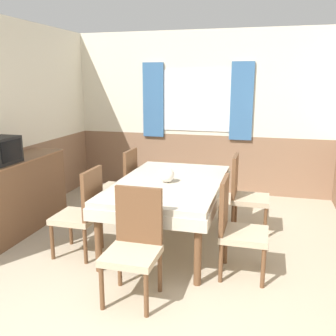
# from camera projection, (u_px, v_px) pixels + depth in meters

# --- Properties ---
(wall_back) EXTENTS (4.59, 0.10, 2.60)m
(wall_back) POSITION_uv_depth(u_px,v_px,m) (201.00, 113.00, 6.09)
(wall_back) COLOR silver
(wall_back) RESTS_ON ground_plane
(wall_left) EXTENTS (0.05, 4.46, 2.60)m
(wall_left) POSITION_uv_depth(u_px,v_px,m) (6.00, 124.00, 4.70)
(wall_left) COLOR silver
(wall_left) RESTS_ON ground_plane
(dining_table) EXTENTS (1.17, 1.89, 0.73)m
(dining_table) POSITION_uv_depth(u_px,v_px,m) (170.00, 190.00, 4.22)
(dining_table) COLOR beige
(dining_table) RESTS_ON ground_plane
(chair_left_far) EXTENTS (0.44, 0.44, 0.95)m
(chair_left_far) POSITION_uv_depth(u_px,v_px,m) (122.00, 183.00, 4.98)
(chair_left_far) COLOR brown
(chair_left_far) RESTS_ON ground_plane
(chair_head_near) EXTENTS (0.44, 0.44, 0.95)m
(chair_head_near) POSITION_uv_depth(u_px,v_px,m) (134.00, 243.00, 3.16)
(chair_head_near) COLOR brown
(chair_head_near) RESTS_ON ground_plane
(chair_right_near) EXTENTS (0.44, 0.44, 0.95)m
(chair_right_near) POSITION_uv_depth(u_px,v_px,m) (237.00, 226.00, 3.53)
(chair_right_near) COLOR brown
(chair_right_near) RESTS_ON ground_plane
(chair_right_far) EXTENTS (0.44, 0.44, 0.95)m
(chair_right_far) POSITION_uv_depth(u_px,v_px,m) (245.00, 192.00, 4.57)
(chair_right_far) COLOR brown
(chair_right_far) RESTS_ON ground_plane
(chair_left_near) EXTENTS (0.44, 0.44, 0.95)m
(chair_left_near) POSITION_uv_depth(u_px,v_px,m) (82.00, 211.00, 3.93)
(chair_left_near) COLOR brown
(chair_left_near) RESTS_ON ground_plane
(sideboard) EXTENTS (0.46, 1.60, 0.91)m
(sideboard) POSITION_uv_depth(u_px,v_px,m) (15.00, 196.00, 4.55)
(sideboard) COLOR brown
(sideboard) RESTS_ON ground_plane
(tv) EXTENTS (0.29, 0.42, 0.30)m
(tv) POSITION_uv_depth(u_px,v_px,m) (1.00, 151.00, 4.20)
(tv) COLOR black
(tv) RESTS_ON sideboard
(vase) EXTENTS (0.17, 0.17, 0.17)m
(vase) POSITION_uv_depth(u_px,v_px,m) (167.00, 175.00, 4.13)
(vase) COLOR silver
(vase) RESTS_ON dining_table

